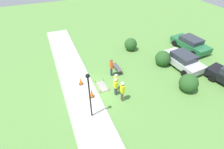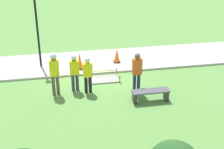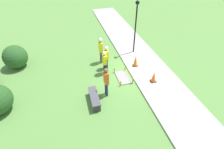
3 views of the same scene
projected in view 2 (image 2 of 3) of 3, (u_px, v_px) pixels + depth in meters
ground_plane at (94, 75)px, 16.36m from camera, size 60.00×60.00×0.00m
sidewalk at (90, 62)px, 17.55m from camera, size 28.00×2.77×0.10m
wet_concrete_patch at (103, 79)px, 15.87m from camera, size 1.47×0.82×0.37m
traffic_cone_near_patch at (117, 55)px, 17.28m from camera, size 0.34×0.34×0.72m
traffic_cone_far_patch at (80, 61)px, 16.57m from camera, size 0.34×0.34×0.82m
park_bench at (151, 94)px, 14.05m from camera, size 1.55×0.44×0.50m
worker_supervisor at (54, 70)px, 14.18m from camera, size 0.40×0.28×1.93m
worker_assistant at (88, 72)px, 14.42m from camera, size 0.40×0.24×1.67m
worker_trainee at (74, 70)px, 14.56m from camera, size 0.40×0.25×1.71m
bystander_in_orange_shirt at (137, 71)px, 14.36m from camera, size 0.40×0.24×1.85m
lamppost_near at (36, 17)px, 15.85m from camera, size 0.28×0.28×3.87m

